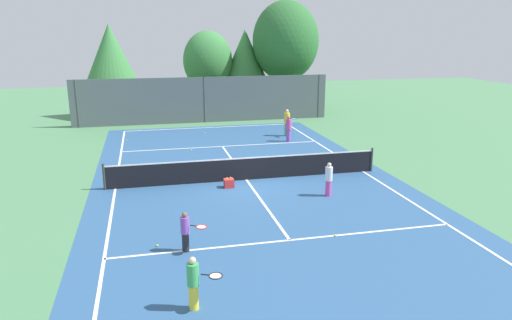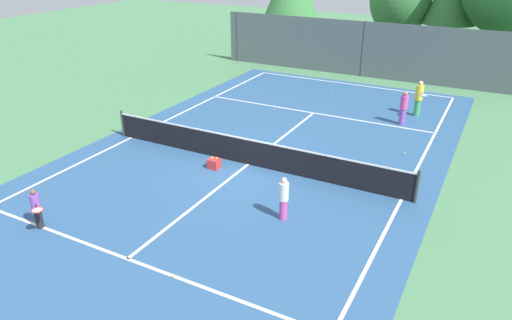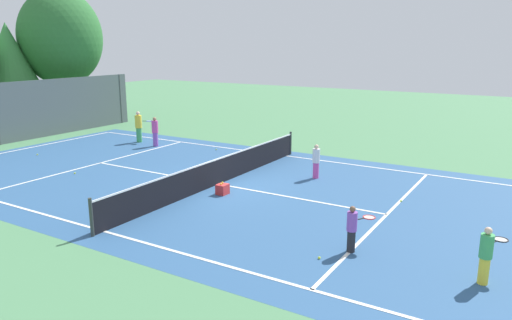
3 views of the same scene
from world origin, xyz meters
name	(u,v)px [view 1 (image 1 of 3)]	position (x,y,z in m)	size (l,w,h in m)	color
ground_plane	(246,180)	(0.00, 0.00, 0.00)	(80.00, 80.00, 0.00)	#4C8456
court_surface	(246,180)	(0.00, 0.00, 0.00)	(13.00, 25.00, 0.01)	#2D5684
tennis_net	(246,169)	(0.00, 0.00, 0.51)	(11.90, 0.10, 1.10)	#333833
perimeter_fence	(205,100)	(0.00, 14.00, 1.60)	(18.00, 0.12, 3.20)	#515B60
tree_0	(208,61)	(0.88, 18.39, 4.02)	(3.83, 3.30, 6.34)	brown
tree_1	(110,56)	(-6.36, 17.79, 4.52)	(4.09, 4.09, 6.80)	brown
tree_2	(285,41)	(6.90, 17.41, 5.53)	(5.13, 5.51, 8.62)	brown
tree_3	(245,54)	(3.90, 18.57, 4.54)	(3.33, 3.33, 6.43)	brown
player_0	(289,128)	(3.99, 6.82, 0.77)	(0.32, 0.32, 1.51)	purple
player_1	(194,282)	(-3.26, -9.50, 0.69)	(0.85, 0.59, 1.32)	yellow
player_2	(186,231)	(-3.17, -6.43, 0.64)	(0.80, 0.65, 1.22)	#232328
player_3	(287,122)	(4.35, 8.30, 0.85)	(0.70, 0.90, 1.65)	#3FA559
player_4	(329,179)	(2.69, -2.77, 0.69)	(0.29, 0.29, 1.35)	#D14799
ball_crate	(229,183)	(-0.92, -0.84, 0.18)	(0.40, 0.35, 0.43)	red
tennis_ball_0	(329,165)	(4.38, 1.34, 0.03)	(0.07, 0.07, 0.07)	#CCE533
tennis_ball_1	(321,153)	(4.82, 3.58, 0.03)	(0.07, 0.07, 0.07)	#CCE533
tennis_ball_2	(335,235)	(1.48, -6.44, 0.03)	(0.07, 0.07, 0.07)	#CCE533
tennis_ball_3	(127,140)	(-5.28, 9.16, 0.03)	(0.07, 0.07, 0.07)	#CCE533
tennis_ball_4	(205,133)	(-0.48, 10.19, 0.03)	(0.07, 0.07, 0.07)	#CCE533
tennis_ball_5	(157,246)	(-4.00, -5.91, 0.03)	(0.07, 0.07, 0.07)	#CCE533
tennis_ball_6	(191,150)	(-1.82, 5.85, 0.03)	(0.07, 0.07, 0.07)	#CCE533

